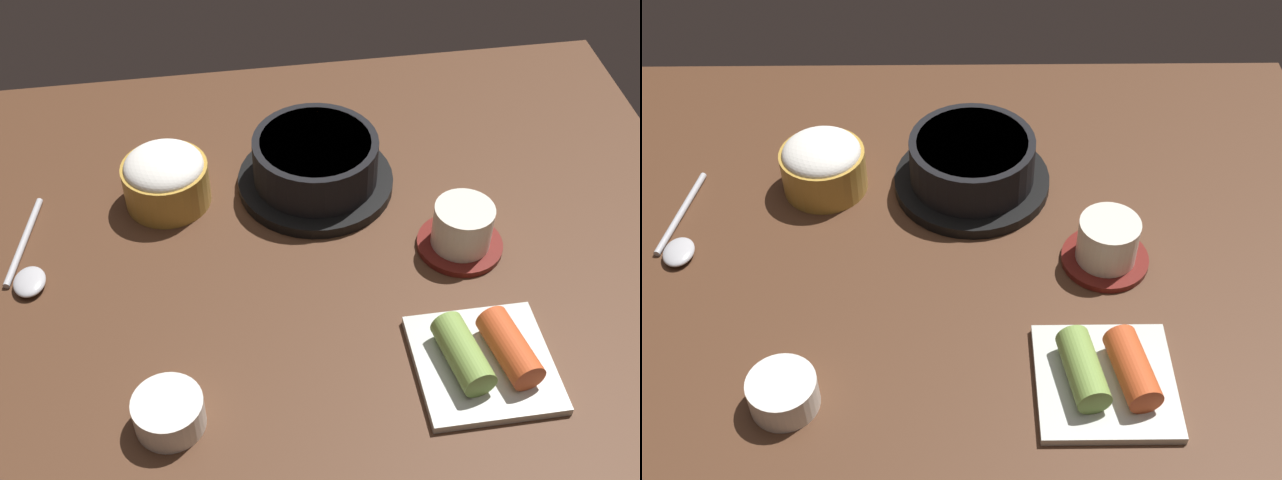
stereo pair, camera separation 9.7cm
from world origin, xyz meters
TOP-DOWN VIEW (x-y plane):
  - dining_table at (0.00, 0.00)cm, footprint 100.00×76.00cm
  - stone_pot at (3.39, 10.77)cm, footprint 19.57×19.57cm
  - rice_bowl at (-15.10, 10.78)cm, footprint 10.55×10.55cm
  - tea_cup_with_saucer at (18.55, -2.65)cm, footprint 10.10×10.10cm
  - kimchi_plate at (16.33, -19.98)cm, footprint 14.08×14.08cm
  - side_bowl_near at (-15.85, -21.88)cm, footprint 7.00×7.00cm
  - spoon at (-31.37, 0.77)cm, footprint 4.84×16.45cm

SIDE VIEW (x-z plane):
  - dining_table at x=0.00cm, z-range 0.00..2.00cm
  - spoon at x=-31.37cm, z-range 1.95..3.30cm
  - kimchi_plate at x=16.33cm, z-range 1.40..5.92cm
  - side_bowl_near at x=-15.85cm, z-range 2.13..5.76cm
  - tea_cup_with_saucer at x=18.55cm, z-range 1.78..7.94cm
  - stone_pot at x=3.39cm, z-range 1.89..9.07cm
  - rice_bowl at x=-15.10cm, z-range 2.07..9.41cm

